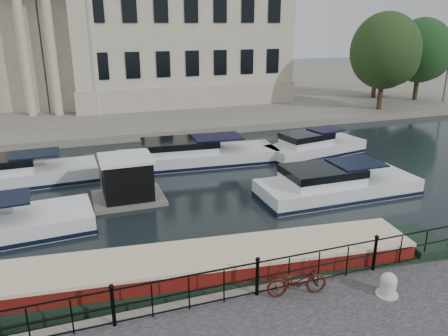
# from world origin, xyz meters

# --- Properties ---
(ground_plane) EXTENTS (160.00, 160.00, 0.00)m
(ground_plane) POSITION_xyz_m (0.00, 0.00, 0.00)
(ground_plane) COLOR black
(ground_plane) RESTS_ON ground
(far_bank) EXTENTS (120.00, 42.00, 0.55)m
(far_bank) POSITION_xyz_m (0.00, 39.00, 0.28)
(far_bank) COLOR #6B665B
(far_bank) RESTS_ON ground_plane
(railing) EXTENTS (24.14, 0.14, 1.22)m
(railing) POSITION_xyz_m (0.00, -2.25, 1.20)
(railing) COLOR black
(railing) RESTS_ON near_quay
(civic_building) EXTENTS (53.55, 31.84, 16.85)m
(civic_building) POSITION_xyz_m (-1.00, 34.71, 7.04)
(civic_building) COLOR #ADA38C
(civic_building) RESTS_ON far_bank
(lamp_posts) EXTENTS (8.24, 1.55, 8.07)m
(lamp_posts) POSITION_xyz_m (26.00, 20.70, 4.80)
(lamp_posts) COLOR #59595B
(lamp_posts) RESTS_ON far_bank
(bicycle) EXTENTS (1.84, 0.88, 0.93)m
(bicycle) POSITION_xyz_m (1.07, -2.61, 1.01)
(bicycle) COLOR #3F100B
(bicycle) RESTS_ON near_quay
(mooring_bollard) EXTENTS (0.64, 0.64, 0.72)m
(mooring_bollard) POSITION_xyz_m (3.52, -3.51, 0.89)
(mooring_bollard) COLOR #B5B5B1
(mooring_bollard) RESTS_ON near_quay
(narrowboat) EXTENTS (17.19, 4.06, 1.62)m
(narrowboat) POSITION_xyz_m (-1.08, -0.56, 0.37)
(narrowboat) COLOR black
(narrowboat) RESTS_ON ground_plane
(harbour_hut) EXTENTS (3.26, 2.72, 2.20)m
(harbour_hut) POSITION_xyz_m (-2.36, 7.50, 0.95)
(harbour_hut) COLOR #6B665B
(harbour_hut) RESTS_ON ground_plane
(cabin_cruisers) EXTENTS (27.29, 10.23, 1.99)m
(cabin_cruisers) POSITION_xyz_m (-0.26, 8.64, 0.37)
(cabin_cruisers) COLOR white
(cabin_cruisers) RESTS_ON ground_plane
(trees) EXTENTS (12.52, 11.01, 8.39)m
(trees) POSITION_xyz_m (25.04, 22.25, 5.13)
(trees) COLOR black
(trees) RESTS_ON far_bank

